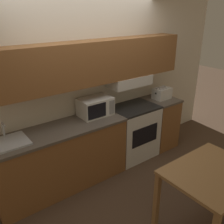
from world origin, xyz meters
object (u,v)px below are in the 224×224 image
sink_basin (8,142)px  dining_table (212,180)px  microwave (95,107)px  stove_range (133,132)px  toaster (162,93)px

sink_basin → dining_table: sink_basin is taller
microwave → sink_basin: size_ratio=1.09×
microwave → sink_basin: 1.30m
microwave → dining_table: size_ratio=0.48×
stove_range → dining_table: bearing=-101.4°
stove_range → toaster: 0.85m
microwave → dining_table: (0.34, -1.75, -0.38)m
microwave → sink_basin: bearing=-176.1°
microwave → toaster: bearing=-3.8°
toaster → dining_table: bearing=-120.6°
sink_basin → microwave: bearing=3.9°
dining_table → stove_range: bearing=78.6°
toaster → dining_table: toaster is taller
stove_range → dining_table: size_ratio=0.90×
microwave → dining_table: microwave is taller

